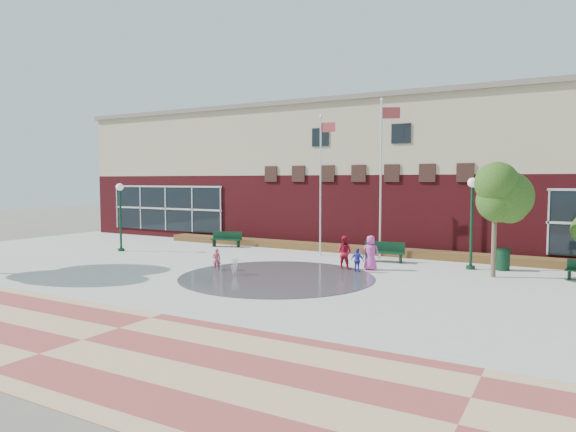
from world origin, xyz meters
The scene contains 20 objects.
ground centered at (0.00, 0.00, 0.00)m, with size 120.00×120.00×0.00m, color #666056.
plaza_concrete centered at (0.00, 4.00, 0.00)m, with size 46.00×18.00×0.01m, color #A8A8A0.
paver_band centered at (0.00, -7.00, 0.00)m, with size 46.00×6.00×0.01m, color #993F3A.
splash_pad centered at (0.00, 3.00, 0.00)m, with size 8.40×8.40×0.01m, color #383A3D.
library_building centered at (0.00, 17.48, 4.64)m, with size 44.40×10.40×9.20m.
flower_bed centered at (0.00, 11.60, 0.00)m, with size 26.00×1.20×0.40m, color maroon.
flagpole_left centered at (-1.08, 9.67, 4.30)m, with size 0.91×0.15×7.73m.
flagpole_right centered at (2.12, 10.41, 4.75)m, with size 0.97×0.50×8.51m.
lamp_left centered at (-12.17, 5.56, 2.49)m, with size 0.42×0.42×4.00m.
lamp_right centered at (6.94, 9.16, 2.68)m, with size 0.46×0.46×4.31m.
bench_left centered at (-7.89, 10.14, 0.31)m, with size 1.99×1.04×0.96m.
bench_mid centered at (2.69, 9.19, 0.34)m, with size 2.12×0.82×1.04m.
trash_can centered at (8.29, 9.58, 0.54)m, with size 0.65×0.65×1.06m.
tree_mid centered at (8.14, 7.59, 3.55)m, with size 2.89×2.89×4.88m.
water_jet_a centered at (-1.88, 2.58, 0.00)m, with size 0.35×0.35×0.68m, color white.
water_jet_b centered at (-1.71, 2.20, 0.00)m, with size 0.20×0.20×0.46m, color white.
child_splash centered at (-3.26, 3.05, 0.52)m, with size 0.38×0.25×1.03m, color #CC455B.
adult_red centered at (1.75, 6.28, 0.80)m, with size 0.78×0.60×1.60m, color #AC152B.
adult_pink centered at (2.90, 6.69, 0.82)m, with size 0.80×0.52×1.63m, color #D143A9.
child_blue centered at (2.59, 5.83, 0.55)m, with size 0.65×0.27×1.11m, color #2E32BE.
Camera 1 is at (11.12, -15.82, 4.19)m, focal length 32.00 mm.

